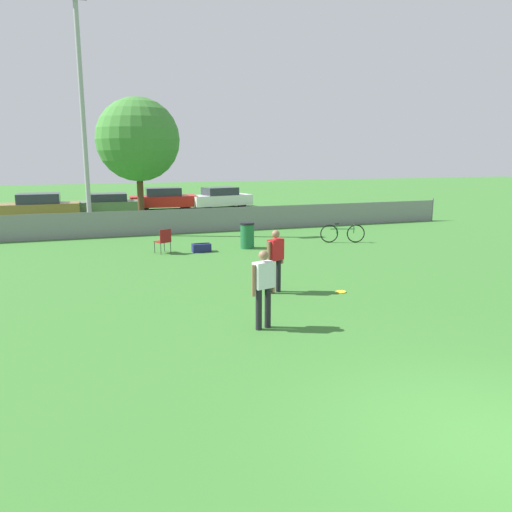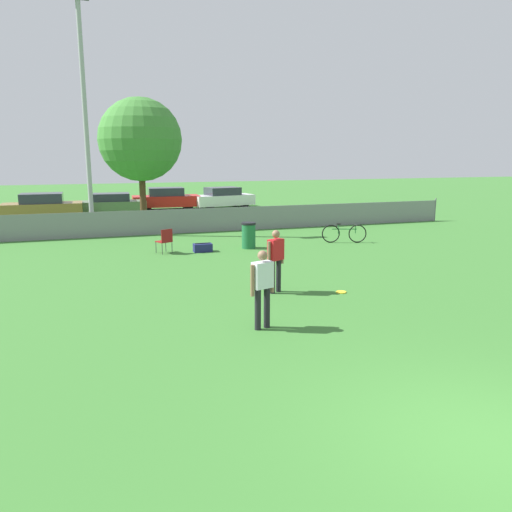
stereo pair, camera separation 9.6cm
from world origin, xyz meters
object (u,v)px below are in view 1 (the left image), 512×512
Objects in this scene: parked_car_olive at (109,204)px; trash_bin at (247,235)px; bicycle_sideline at (343,233)px; player_receiver_white at (263,284)px; parked_car_red at (163,199)px; gear_bag_sideline at (201,248)px; player_defender_red at (276,257)px; parked_car_tan at (39,207)px; parked_car_white at (220,198)px; frisbee_disc at (341,292)px; tree_near_pole at (138,140)px; light_pole at (82,99)px; folding_chair_sideline at (164,240)px.

trash_bin is at bearing -69.03° from parked_car_olive.
parked_car_olive is at bearing 140.82° from bicycle_sideline.
parked_car_red is (1.50, 23.27, -0.25)m from player_receiver_white.
player_receiver_white is 2.44× the size of gear_bag_sideline.
player_defender_red is 0.39× the size of parked_car_tan.
trash_bin is at bearing -55.36° from parked_car_tan.
gear_bag_sideline is at bearing -76.61° from parked_car_olive.
player_defender_red is at bearing -111.79° from parked_car_white.
frisbee_disc is 7.59m from bicycle_sideline.
parked_car_red reaches higher than gear_bag_sideline.
player_receiver_white is 8.98m from trash_bin.
trash_bin is 0.23× the size of parked_car_red.
tree_near_pole is at bearing -105.92° from parked_car_red.
player_receiver_white is at bearing -109.20° from bicycle_sideline.
light_pole is 6.12× the size of player_defender_red.
folding_chair_sideline is at bearing -82.26° from parked_car_olive.
gear_bag_sideline is 14.82m from parked_car_red.
gear_bag_sideline is 13.43m from parked_car_olive.
parked_car_white is at bearing 47.19° from tree_near_pole.
parked_car_tan is (-5.09, 3.75, -3.55)m from tree_near_pole.
player_defender_red is 0.41× the size of parked_car_olive.
frisbee_disc is 21.40m from parked_car_white.
parked_car_tan reaches higher than bicycle_sideline.
parked_car_olive is at bearing 103.66° from frisbee_disc.
trash_bin is at bearing 56.97° from player_receiver_white.
parked_car_white is (3.76, -0.09, -0.03)m from parked_car_red.
parked_car_olive is (-2.59, 13.17, 0.47)m from gear_bag_sideline.
parked_car_olive is (-4.41, 13.02, 0.12)m from trash_bin.
player_receiver_white and player_defender_red have the same top height.
light_pole reaches higher than parked_car_red.
parked_car_white reaches higher than frisbee_disc.
tree_near_pole is 3.63× the size of bicycle_sideline.
parked_car_white is (-1.24, 14.61, 0.28)m from bicycle_sideline.
player_defender_red is (1.22, 2.47, 0.00)m from player_receiver_white.
parked_car_red is (-0.95, 14.64, 0.20)m from trash_bin.
light_pole is at bearing 83.95° from player_defender_red.
player_defender_red is 6.09m from gear_bag_sideline.
trash_bin reaches higher than folding_chair_sideline.
tree_near_pole is 1.57× the size of parked_car_olive.
gear_bag_sideline is at bearing -161.24° from bicycle_sideline.
parked_car_red is (2.10, 6.42, -3.53)m from tree_near_pole.
bicycle_sideline is at bearing 155.10° from folding_chair_sideline.
parked_car_white is at bearing 0.79° from parked_car_red.
light_pole reaches higher than parked_car_olive.
light_pole is 14.92× the size of gear_bag_sideline.
folding_chair_sideline is 13.07m from parked_car_olive.
bicycle_sideline is 17.13m from parked_car_tan.
folding_chair_sideline reaches higher than frisbee_disc.
parked_car_red is 0.99× the size of parked_car_white.
trash_bin reaches higher than gear_bag_sideline.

